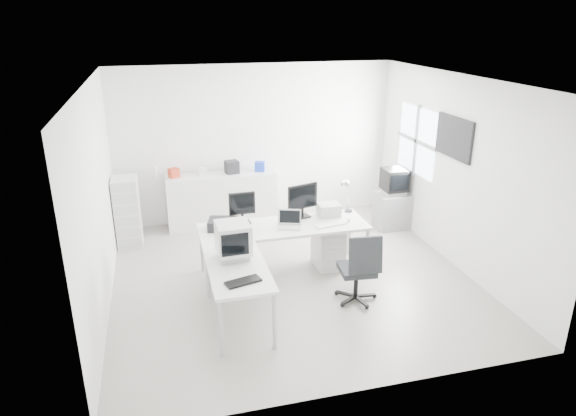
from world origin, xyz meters
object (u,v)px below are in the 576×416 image
object	(u,v)px
laser_printer	(329,210)
crt_tv	(394,182)
lcd_monitor_large	(303,201)
filing_cabinet	(128,212)
drawer_pedestal	(328,248)
laptop	(289,221)
side_desk	(238,294)
inkjet_printer	(223,224)
lcd_monitor_small	(242,208)
sideboard	(222,200)
crt_monitor	(233,239)
tv_cabinet	(392,211)
main_desk	(284,249)
office_chair	(357,266)

from	to	relation	value
laser_printer	crt_tv	size ratio (longest dim) A/B	0.64
lcd_monitor_large	filing_cabinet	size ratio (longest dim) A/B	0.44
drawer_pedestal	laptop	world-z (taller)	laptop
side_desk	laser_printer	xyz separation A→B (m)	(1.60, 1.32, 0.47)
inkjet_printer	lcd_monitor_small	size ratio (longest dim) A/B	0.85
sideboard	laser_printer	bearing A→B (deg)	-53.67
drawer_pedestal	crt_monitor	size ratio (longest dim) A/B	1.21
drawer_pedestal	lcd_monitor_small	size ratio (longest dim) A/B	1.26
side_desk	filing_cabinet	world-z (taller)	filing_cabinet
laptop	filing_cabinet	xyz separation A→B (m)	(-2.26, 1.72, -0.29)
lcd_monitor_large	crt_monitor	distance (m)	1.63
tv_cabinet	side_desk	bearing A→B (deg)	-143.77
sideboard	filing_cabinet	bearing A→B (deg)	-164.20
main_desk	crt_tv	xyz separation A→B (m)	(2.29, 1.20, 0.47)
side_desk	tv_cabinet	distance (m)	3.90
sideboard	side_desk	bearing A→B (deg)	-94.28
inkjet_printer	main_desk	bearing A→B (deg)	8.36
side_desk	filing_cabinet	distance (m)	3.05
lcd_monitor_small	laptop	world-z (taller)	lcd_monitor_small
filing_cabinet	inkjet_printer	bearing A→B (deg)	-48.26
crt_monitor	inkjet_printer	bearing A→B (deg)	87.62
drawer_pedestal	inkjet_printer	bearing A→B (deg)	178.15
main_desk	laser_printer	world-z (taller)	laser_printer
lcd_monitor_large	tv_cabinet	xyz separation A→B (m)	(1.94, 0.95, -0.69)
sideboard	filing_cabinet	world-z (taller)	filing_cabinet
laptop	tv_cabinet	distance (m)	2.65
drawer_pedestal	filing_cabinet	bearing A→B (deg)	151.61
drawer_pedestal	crt_tv	distance (m)	2.04
lcd_monitor_small	tv_cabinet	bearing A→B (deg)	17.96
filing_cabinet	laptop	bearing A→B (deg)	-37.33
drawer_pedestal	crt_tv	bearing A→B (deg)	35.89
lcd_monitor_small	main_desk	bearing A→B (deg)	-25.01
laser_printer	tv_cabinet	world-z (taller)	laser_printer
lcd_monitor_large	crt_monitor	xyz separation A→B (m)	(-1.20, -1.10, -0.00)
drawer_pedestal	crt_monitor	world-z (taller)	crt_monitor
side_desk	tv_cabinet	xyz separation A→B (m)	(3.14, 2.30, -0.06)
drawer_pedestal	side_desk	bearing A→B (deg)	-143.43
lcd_monitor_large	crt_tv	world-z (taller)	lcd_monitor_large
side_desk	crt_monitor	size ratio (longest dim) A/B	2.82
side_desk	lcd_monitor_large	xyz separation A→B (m)	(1.20, 1.35, 0.63)
tv_cabinet	filing_cabinet	distance (m)	4.53
lcd_monitor_small	tv_cabinet	xyz separation A→B (m)	(2.84, 0.95, -0.68)
lcd_monitor_small	filing_cabinet	bearing A→B (deg)	139.83
drawer_pedestal	crt_tv	world-z (taller)	crt_tv
office_chair	crt_tv	size ratio (longest dim) A/B	2.00
main_desk	lcd_monitor_large	world-z (taller)	lcd_monitor_large
inkjet_printer	lcd_monitor_large	world-z (taller)	lcd_monitor_large
drawer_pedestal	filing_cabinet	xyz separation A→B (m)	(-2.91, 1.57, 0.27)
lcd_monitor_small	sideboard	world-z (taller)	lcd_monitor_small
lcd_monitor_small	sideboard	size ratio (longest dim) A/B	0.25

